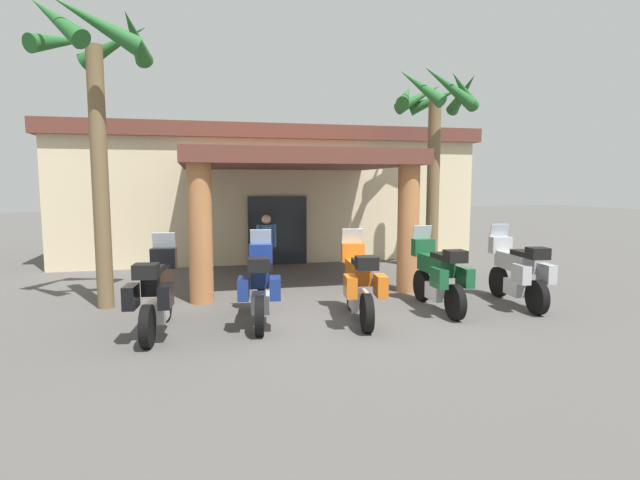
# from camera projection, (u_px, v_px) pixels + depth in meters

# --- Properties ---
(ground_plane) EXTENTS (80.00, 80.00, 0.00)m
(ground_plane) POSITION_uv_depth(u_px,v_px,m) (345.00, 316.00, 9.50)
(ground_plane) COLOR #514F4C
(motel_building) EXTENTS (13.81, 11.33, 4.28)m
(motel_building) POSITION_uv_depth(u_px,v_px,m) (266.00, 192.00, 17.95)
(motel_building) COLOR beige
(motel_building) RESTS_ON ground_plane
(motorcycle_black) EXTENTS (0.83, 2.21, 1.61)m
(motorcycle_black) POSITION_uv_depth(u_px,v_px,m) (156.00, 292.00, 8.35)
(motorcycle_black) COLOR black
(motorcycle_black) RESTS_ON ground_plane
(motorcycle_blue) EXTENTS (0.88, 2.20, 1.61)m
(motorcycle_blue) POSITION_uv_depth(u_px,v_px,m) (260.00, 285.00, 8.95)
(motorcycle_blue) COLOR black
(motorcycle_blue) RESTS_ON ground_plane
(motorcycle_orange) EXTENTS (0.88, 2.20, 1.61)m
(motorcycle_orange) POSITION_uv_depth(u_px,v_px,m) (359.00, 283.00, 9.14)
(motorcycle_orange) COLOR black
(motorcycle_orange) RESTS_ON ground_plane
(motorcycle_green) EXTENTS (0.73, 2.21, 1.61)m
(motorcycle_green) POSITION_uv_depth(u_px,v_px,m) (438.00, 275.00, 9.89)
(motorcycle_green) COLOR black
(motorcycle_green) RESTS_ON ground_plane
(motorcycle_silver) EXTENTS (0.83, 2.21, 1.61)m
(motorcycle_silver) POSITION_uv_depth(u_px,v_px,m) (518.00, 272.00, 10.29)
(motorcycle_silver) COLOR black
(motorcycle_silver) RESTS_ON ground_plane
(pedestrian) EXTENTS (0.52, 0.32, 1.71)m
(pedestrian) POSITION_uv_depth(u_px,v_px,m) (267.00, 243.00, 12.66)
(pedestrian) COLOR #3F334C
(pedestrian) RESTS_ON ground_plane
(palm_tree_near_portico) EXTENTS (2.53, 2.57, 5.73)m
(palm_tree_near_portico) POSITION_uv_depth(u_px,v_px,m) (435.00, 121.00, 14.26)
(palm_tree_near_portico) COLOR brown
(palm_tree_near_portico) RESTS_ON ground_plane
(palm_tree_roadside) EXTENTS (2.32, 2.40, 5.95)m
(palm_tree_roadside) POSITION_uv_depth(u_px,v_px,m) (96.00, 84.00, 9.64)
(palm_tree_roadside) COLOR brown
(palm_tree_roadside) RESTS_ON ground_plane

